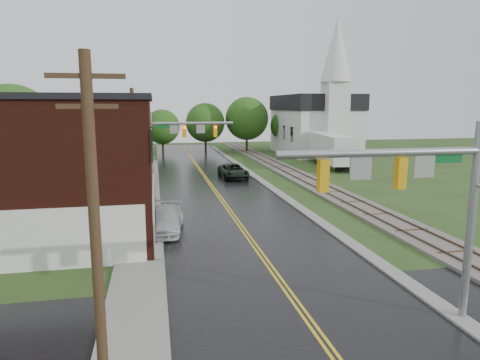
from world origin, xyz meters
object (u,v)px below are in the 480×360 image
object	(u,v)px
traffic_signal_far	(176,138)
brick_building	(26,170)
utility_pole_b	(134,146)
church	(317,118)
tree_left_c	(77,135)
pickup_white	(165,220)
tree_left_e	(126,129)
semi_trailer	(330,147)
utility_pole_c	(142,130)
suv_dark	(233,171)
tree_left_b	(14,128)
traffic_signal_near	(420,188)
utility_pole_a	(95,228)

from	to	relation	value
traffic_signal_far	brick_building	bearing A→B (deg)	-126.92
utility_pole_b	church	bearing A→B (deg)	49.82
tree_left_c	pickup_white	size ratio (longest dim) A/B	1.50
tree_left_e	semi_trailer	bearing A→B (deg)	-11.20
utility_pole_b	semi_trailer	size ratio (longest dim) A/B	0.66
utility_pole_c	suv_dark	size ratio (longest dim) A/B	1.63
traffic_signal_far	tree_left_b	xyz separation A→B (m)	(-14.38, 4.90, 0.74)
church	suv_dark	distance (m)	26.72
semi_trailer	brick_building	bearing A→B (deg)	-138.59
utility_pole_b	tree_left_e	size ratio (longest dim) A/B	1.10
utility_pole_b	suv_dark	distance (m)	15.81
church	utility_pole_b	bearing A→B (deg)	-130.18
tree_left_b	tree_left_c	xyz separation A→B (m)	(4.00, 8.00, -1.21)
utility_pole_b	pickup_white	world-z (taller)	utility_pole_b
semi_trailer	traffic_signal_near	bearing A→B (deg)	-108.94
traffic_signal_near	utility_pole_c	distance (m)	43.24
church	traffic_signal_far	size ratio (longest dim) A/B	2.72
brick_building	suv_dark	world-z (taller)	brick_building
tree_left_b	suv_dark	distance (m)	21.39
traffic_signal_near	utility_pole_b	distance (m)	22.49
utility_pole_c	church	bearing A→B (deg)	19.97
semi_trailer	suv_dark	bearing A→B (deg)	-153.45
tree_left_c	tree_left_b	bearing A→B (deg)	-116.56
traffic_signal_near	tree_left_c	size ratio (longest dim) A/B	0.96
church	pickup_white	distance (m)	46.00
utility_pole_b	utility_pole_c	bearing A→B (deg)	90.00
traffic_signal_near	utility_pole_a	bearing A→B (deg)	-168.98
tree_left_c	suv_dark	world-z (taller)	tree_left_c
suv_dark	utility_pole_c	bearing A→B (deg)	131.07
utility_pole_b	suv_dark	bearing A→B (deg)	50.82
church	traffic_signal_far	world-z (taller)	church
utility_pole_b	tree_left_b	size ratio (longest dim) A/B	0.93
church	utility_pole_c	distance (m)	28.54
utility_pole_a	suv_dark	bearing A→B (deg)	74.06
tree_left_c	traffic_signal_near	bearing A→B (deg)	-65.44
traffic_signal_near	utility_pole_c	xyz separation A→B (m)	(-10.27, 42.00, -0.25)
suv_dark	semi_trailer	world-z (taller)	semi_trailer
suv_dark	tree_left_c	bearing A→B (deg)	157.57
church	utility_pole_c	world-z (taller)	church
pickup_white	semi_trailer	size ratio (longest dim) A/B	0.37
traffic_signal_near	semi_trailer	bearing A→B (deg)	71.06
utility_pole_a	utility_pole_c	xyz separation A→B (m)	(0.00, 44.00, 0.00)
tree_left_b	semi_trailer	xyz separation A→B (m)	(34.64, 8.92, -3.28)
utility_pole_c	suv_dark	world-z (taller)	utility_pole_c
traffic_signal_near	suv_dark	world-z (taller)	traffic_signal_near
church	tree_left_e	distance (m)	29.91
suv_dark	pickup_white	xyz separation A→B (m)	(-7.67, -18.54, -0.03)
suv_dark	utility_pole_b	bearing A→B (deg)	-131.77
utility_pole_c	tree_left_c	xyz separation A→B (m)	(-7.05, -4.10, -0.21)
utility_pole_a	semi_trailer	world-z (taller)	utility_pole_a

